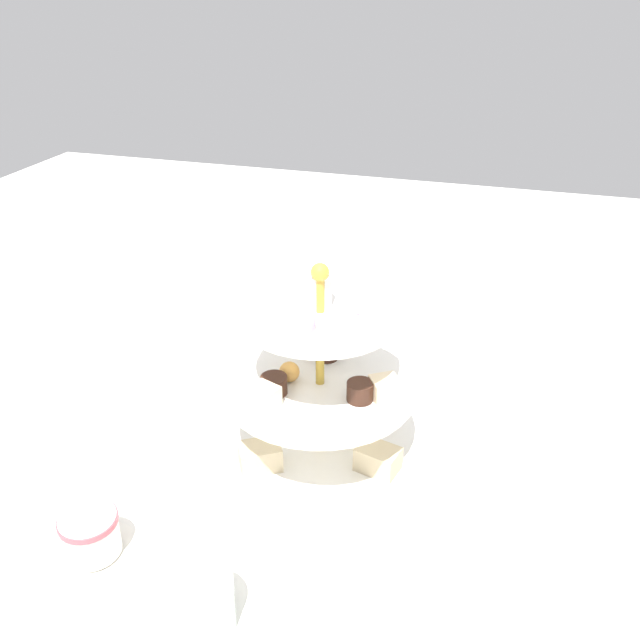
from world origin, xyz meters
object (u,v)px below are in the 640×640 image
(water_glass_short_left, at_px, (198,601))
(teacup_with_saucer, at_px, (91,537))
(butter_knife_left, at_px, (521,388))
(butter_knife_right, at_px, (82,423))
(tiered_serving_stand, at_px, (320,399))
(water_glass_tall_right, at_px, (271,315))

(water_glass_short_left, height_order, teacup_with_saucer, water_glass_short_left)
(butter_knife_left, bearing_deg, water_glass_short_left, 98.13)
(teacup_with_saucer, xyz_separation_m, butter_knife_left, (0.43, -0.41, -0.02))
(teacup_with_saucer, bearing_deg, butter_knife_right, 37.12)
(butter_knife_right, bearing_deg, butter_knife_left, 99.88)
(tiered_serving_stand, height_order, water_glass_tall_right, tiered_serving_stand)
(tiered_serving_stand, bearing_deg, teacup_with_saucer, 141.87)
(water_glass_tall_right, height_order, teacup_with_saucer, water_glass_tall_right)
(water_glass_tall_right, bearing_deg, water_glass_short_left, -167.15)
(tiered_serving_stand, xyz_separation_m, teacup_with_saucer, (-0.22, 0.17, -0.06))
(water_glass_short_left, distance_m, butter_knife_right, 0.37)
(tiered_serving_stand, bearing_deg, water_glass_short_left, 172.85)
(butter_knife_right, bearing_deg, teacup_with_saucer, 22.69)
(water_glass_short_left, xyz_separation_m, teacup_with_saucer, (0.04, 0.14, -0.01))
(teacup_with_saucer, relative_size, butter_knife_right, 0.53)
(butter_knife_left, height_order, butter_knife_right, same)
(water_glass_short_left, bearing_deg, butter_knife_left, -29.05)
(water_glass_short_left, bearing_deg, butter_knife_right, 50.53)
(tiered_serving_stand, relative_size, water_glass_tall_right, 2.35)
(butter_knife_left, xyz_separation_m, butter_knife_right, (-0.25, 0.55, 0.00))
(water_glass_short_left, height_order, butter_knife_right, water_glass_short_left)
(teacup_with_saucer, height_order, butter_knife_left, teacup_with_saucer)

